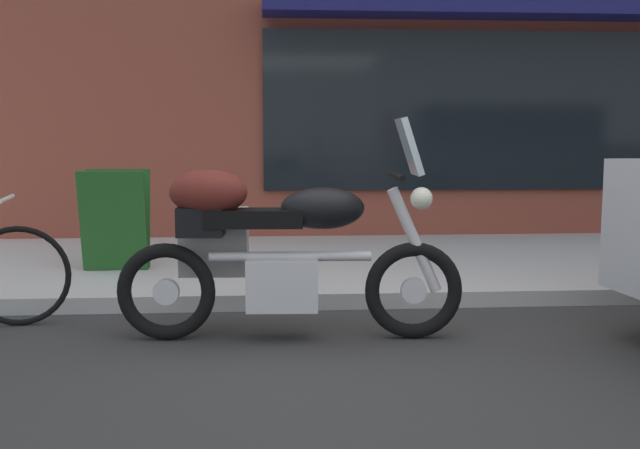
{
  "coord_description": "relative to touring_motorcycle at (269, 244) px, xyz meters",
  "views": [
    {
      "loc": [
        -0.57,
        -3.98,
        1.27
      ],
      "look_at": [
        -0.22,
        0.75,
        0.7
      ],
      "focal_mm": 41.53,
      "sensor_mm": 36.0,
      "label": 1
    }
  ],
  "objects": [
    {
      "name": "ground_plane",
      "position": [
        0.56,
        -0.59,
        -0.6
      ],
      "size": [
        80.0,
        80.0,
        0.0
      ],
      "primitive_type": "plane",
      "color": "#303030"
    },
    {
      "name": "touring_motorcycle",
      "position": [
        0.0,
        0.0,
        0.0
      ],
      "size": [
        2.16,
        0.73,
        1.38
      ],
      "color": "black",
      "rests_on": "ground_plane"
    },
    {
      "name": "sandwich_board_sign",
      "position": [
        -1.31,
        1.84,
        -0.04
      ],
      "size": [
        0.55,
        0.4,
        0.86
      ],
      "color": "#1E511E",
      "rests_on": "sidewalk_curb"
    }
  ]
}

